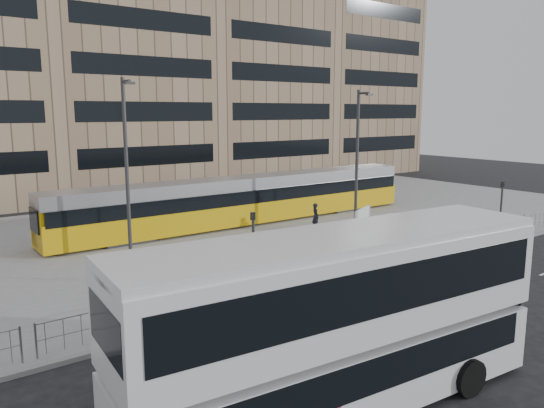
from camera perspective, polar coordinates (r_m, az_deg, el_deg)
ground at (r=21.88m, az=6.13°, el=-9.42°), size 120.00×120.00×0.00m
plaza at (r=31.36m, az=-8.94°, el=-3.37°), size 64.00×24.00×0.15m
kerb at (r=21.89m, az=6.04°, el=-9.20°), size 64.00×0.25×0.17m
building_row at (r=52.08m, az=-19.73°, el=15.65°), size 70.40×18.40×31.20m
pedestrian_barrier at (r=23.27m, az=8.97°, el=-5.76°), size 32.07×0.07×1.10m
road_markings at (r=20.08m, az=16.22°, el=-11.56°), size 62.00×0.12×0.01m
double_decker_bus at (r=13.06m, az=7.43°, el=-11.92°), size 11.24×3.52×4.42m
tram at (r=33.89m, az=-2.65°, el=0.47°), size 25.49×2.51×3.00m
station_sign at (r=26.37m, az=9.70°, el=-2.02°), size 1.94×0.96×2.42m
ad_panel at (r=29.97m, az=20.94°, el=-2.85°), size 0.68×0.34×1.35m
pedestrian at (r=32.03m, az=4.71°, el=-1.36°), size 0.56×0.69×1.64m
traffic_light_west at (r=21.48m, az=-2.03°, el=-3.82°), size 0.21×0.23×3.10m
traffic_light_east at (r=33.48m, az=23.46°, el=0.34°), size 0.19×0.22×3.10m
lamp_post_west at (r=26.12m, az=-15.35°, el=4.35°), size 0.45×1.04×8.64m
lamp_post_east at (r=32.17m, az=9.20°, el=5.28°), size 0.45×1.04×8.32m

